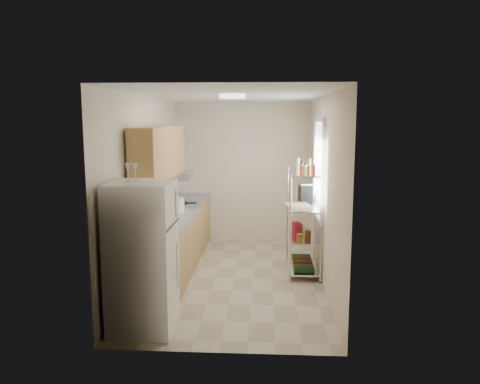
{
  "coord_description": "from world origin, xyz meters",
  "views": [
    {
      "loc": [
        0.45,
        -6.48,
        2.27
      ],
      "look_at": [
        0.07,
        0.25,
        1.23
      ],
      "focal_mm": 35.0,
      "sensor_mm": 36.0,
      "label": 1
    }
  ],
  "objects_px": {
    "rice_cooker": "(175,205)",
    "espresso_machine": "(305,193)",
    "frying_pan_large": "(178,204)",
    "refrigerator": "(142,257)",
    "cutting_board": "(297,205)"
  },
  "relations": [
    {
      "from": "rice_cooker",
      "to": "espresso_machine",
      "type": "xyz_separation_m",
      "value": [
        1.95,
        0.31,
        0.16
      ]
    },
    {
      "from": "rice_cooker",
      "to": "frying_pan_large",
      "type": "relative_size",
      "value": 1.14
    },
    {
      "from": "refrigerator",
      "to": "rice_cooker",
      "type": "distance_m",
      "value": 2.03
    },
    {
      "from": "cutting_board",
      "to": "espresso_machine",
      "type": "relative_size",
      "value": 1.48
    },
    {
      "from": "frying_pan_large",
      "to": "cutting_board",
      "type": "bearing_deg",
      "value": -34.6
    },
    {
      "from": "frying_pan_large",
      "to": "espresso_machine",
      "type": "bearing_deg",
      "value": -24.63
    },
    {
      "from": "espresso_machine",
      "to": "rice_cooker",
      "type": "bearing_deg",
      "value": -178.28
    },
    {
      "from": "rice_cooker",
      "to": "frying_pan_large",
      "type": "height_order",
      "value": "rice_cooker"
    },
    {
      "from": "cutting_board",
      "to": "refrigerator",
      "type": "bearing_deg",
      "value": -131.69
    },
    {
      "from": "refrigerator",
      "to": "espresso_machine",
      "type": "relative_size",
      "value": 5.33
    },
    {
      "from": "rice_cooker",
      "to": "refrigerator",
      "type": "bearing_deg",
      "value": -89.13
    },
    {
      "from": "espresso_machine",
      "to": "cutting_board",
      "type": "bearing_deg",
      "value": -119.88
    },
    {
      "from": "cutting_board",
      "to": "espresso_machine",
      "type": "xyz_separation_m",
      "value": [
        0.14,
        0.33,
        0.14
      ]
    },
    {
      "from": "cutting_board",
      "to": "espresso_machine",
      "type": "height_order",
      "value": "espresso_machine"
    },
    {
      "from": "refrigerator",
      "to": "frying_pan_large",
      "type": "xyz_separation_m",
      "value": [
        -0.11,
        2.61,
        0.11
      ]
    }
  ]
}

